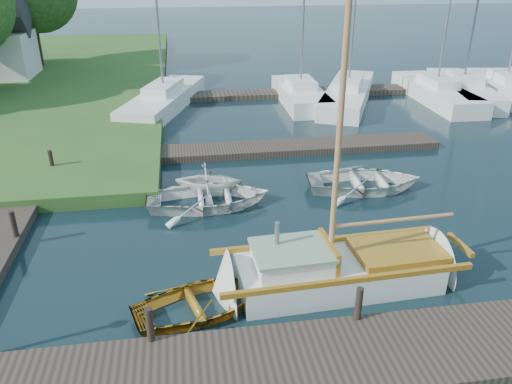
{
  "coord_description": "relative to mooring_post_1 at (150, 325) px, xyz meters",
  "views": [
    {
      "loc": [
        -2.09,
        -13.4,
        7.53
      ],
      "look_at": [
        0.0,
        0.0,
        1.2
      ],
      "focal_mm": 35.0,
      "sensor_mm": 36.0,
      "label": 1
    }
  ],
  "objects": [
    {
      "name": "ground",
      "position": [
        3.0,
        5.0,
        -0.7
      ],
      "size": [
        160.0,
        160.0,
        0.0
      ],
      "primitive_type": "plane",
      "color": "black",
      "rests_on": "ground"
    },
    {
      "name": "near_dock",
      "position": [
        3.0,
        -1.0,
        -0.55
      ],
      "size": [
        18.0,
        2.2,
        0.3
      ],
      "primitive_type": "cube",
      "color": "#30231F",
      "rests_on": "ground"
    },
    {
      "name": "left_dock",
      "position": [
        -5.0,
        7.0,
        -0.55
      ],
      "size": [
        2.2,
        18.0,
        0.3
      ],
      "primitive_type": "cube",
      "color": "#30231F",
      "rests_on": "ground"
    },
    {
      "name": "far_dock",
      "position": [
        5.0,
        11.5,
        -0.55
      ],
      "size": [
        14.0,
        1.6,
        0.3
      ],
      "primitive_type": "cube",
      "color": "#30231F",
      "rests_on": "ground"
    },
    {
      "name": "pontoon",
      "position": [
        13.0,
        21.0,
        -0.55
      ],
      "size": [
        30.0,
        1.6,
        0.3
      ],
      "primitive_type": "cube",
      "color": "#30231F",
      "rests_on": "ground"
    },
    {
      "name": "mooring_post_1",
      "position": [
        0.0,
        0.0,
        0.0
      ],
      "size": [
        0.16,
        0.16,
        0.8
      ],
      "primitive_type": "cylinder",
      "color": "black",
      "rests_on": "near_dock"
    },
    {
      "name": "mooring_post_2",
      "position": [
        4.5,
        0.0,
        0.0
      ],
      "size": [
        0.16,
        0.16,
        0.8
      ],
      "primitive_type": "cylinder",
      "color": "black",
      "rests_on": "near_dock"
    },
    {
      "name": "mooring_post_4",
      "position": [
        -4.0,
        5.0,
        0.0
      ],
      "size": [
        0.16,
        0.16,
        0.8
      ],
      "primitive_type": "cylinder",
      "color": "black",
      "rests_on": "left_dock"
    },
    {
      "name": "mooring_post_5",
      "position": [
        -4.0,
        10.0,
        0.0
      ],
      "size": [
        0.16,
        0.16,
        0.8
      ],
      "primitive_type": "cylinder",
      "color": "black",
      "rests_on": "left_dock"
    },
    {
      "name": "sailboat",
      "position": [
        4.73,
        1.75,
        -0.36
      ],
      "size": [
        7.23,
        2.3,
        9.83
      ],
      "rotation": [
        0.0,
        0.0,
        0.05
      ],
      "color": "white",
      "rests_on": "ground"
    },
    {
      "name": "dinghy",
      "position": [
        1.16,
        1.19,
        -0.36
      ],
      "size": [
        3.83,
        3.19,
        0.68
      ],
      "primitive_type": "imported",
      "rotation": [
        0.0,
        0.0,
        1.86
      ],
      "color": "brown",
      "rests_on": "ground"
    },
    {
      "name": "tender_a",
      "position": [
        1.65,
        6.69,
        -0.28
      ],
      "size": [
        4.09,
        2.92,
        0.85
      ],
      "primitive_type": "imported",
      "rotation": [
        0.0,
        0.0,
        1.57
      ],
      "color": "white",
      "rests_on": "ground"
    },
    {
      "name": "tender_b",
      "position": [
        1.74,
        7.65,
        -0.08
      ],
      "size": [
        2.73,
        2.48,
        1.24
      ],
      "primitive_type": "imported",
      "rotation": [
        0.0,
        0.0,
        1.37
      ],
      "color": "white",
      "rests_on": "ground"
    },
    {
      "name": "tender_c",
      "position": [
        7.28,
        7.18,
        -0.28
      ],
      "size": [
        4.34,
        3.28,
        0.85
      ],
      "primitive_type": "imported",
      "rotation": [
        0.0,
        0.0,
        1.48
      ],
      "color": "white",
      "rests_on": "ground"
    },
    {
      "name": "marina_boat_0",
      "position": [
        0.06,
        19.32,
        -0.14
      ],
      "size": [
        4.94,
        9.19,
        10.0
      ],
      "rotation": [
        0.0,
        0.0,
        1.25
      ],
      "color": "white",
      "rests_on": "ground"
    },
    {
      "name": "marina_boat_2",
      "position": [
        7.81,
        19.24,
        -0.12
      ],
      "size": [
        2.33,
        7.0,
        11.48
      ],
      "rotation": [
        0.0,
        0.0,
        1.55
      ],
      "color": "white",
      "rests_on": "ground"
    },
    {
      "name": "marina_boat_3",
      "position": [
        10.59,
        19.05,
        -0.14
      ],
      "size": [
        5.97,
        9.46,
        10.88
      ],
      "rotation": [
        0.0,
        0.0,
        1.14
      ],
      "color": "white",
      "rests_on": "ground"
    },
    {
      "name": "marina_boat_4",
      "position": [
        15.78,
        18.53,
        -0.14
      ],
      "size": [
        2.46,
        8.45,
        10.35
      ],
      "rotation": [
        0.0,
        0.0,
        1.54
      ],
      "color": "white",
      "rests_on": "ground"
    },
    {
      "name": "marina_boat_5",
      "position": [
        17.73,
        19.03,
        -0.13
      ],
      "size": [
        3.98,
        8.89,
        10.73
      ],
      "rotation": [
        0.0,
        0.0,
        1.36
      ],
      "color": "white",
      "rests_on": "ground"
    },
    {
      "name": "marina_boat_6",
      "position": [
        20.52,
        19.03,
        -0.14
      ],
      "size": [
        3.67,
        8.16,
        9.77
      ],
      "rotation": [
        0.0,
        0.0,
        1.38
      ],
      "color": "white",
      "rests_on": "ground"
    }
  ]
}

